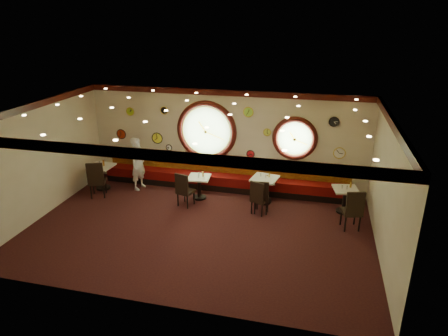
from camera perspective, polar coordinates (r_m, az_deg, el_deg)
floor at (r=10.74m, az=-3.67°, el=-8.77°), size 9.00×6.00×0.00m
ceiling at (r=9.56m, az=-4.12°, el=8.11°), size 9.00×6.00×0.02m
wall_back at (r=12.77m, az=0.12°, el=4.07°), size 9.00×0.02×3.20m
wall_front at (r=7.52m, az=-10.77°, el=-9.14°), size 9.00×0.02×3.20m
wall_left at (r=12.11m, az=-24.66°, el=1.13°), size 0.02×6.00×3.20m
wall_right at (r=9.76m, az=22.26°, el=-3.09°), size 0.02×6.00×3.20m
molding_back at (r=12.36m, az=0.08°, el=10.71°), size 9.00×0.10×0.18m
molding_front at (r=6.94m, az=-11.45°, el=1.92°), size 9.00×0.10×0.18m
molding_left at (r=11.70m, az=-25.59°, el=8.07°), size 0.10×6.00×0.18m
molding_right at (r=9.28m, az=23.23°, el=5.48°), size 0.10×6.00×0.18m
banquette_base at (r=13.03m, az=-0.17°, el=-2.60°), size 8.00×0.55×0.20m
banquette_seat at (r=12.94m, az=-0.17°, el=-1.58°), size 8.00×0.55×0.30m
banquette_back at (r=12.99m, az=0.06°, el=0.41°), size 8.00×0.10×0.55m
porthole_left_glass at (r=12.84m, az=-2.49°, el=5.31°), size 1.66×0.02×1.66m
porthole_left_frame at (r=12.82m, az=-2.51°, el=5.30°), size 1.98×0.18×1.98m
porthole_left_ring at (r=12.80m, az=-2.55°, el=5.26°), size 1.61×0.03×1.61m
porthole_right_glass at (r=12.40m, az=10.08°, el=4.18°), size 1.10×0.02×1.10m
porthole_right_frame at (r=12.38m, az=10.08°, el=4.16°), size 1.38×0.18×1.38m
porthole_right_ring at (r=12.35m, az=10.07°, el=4.12°), size 1.09×0.03×1.09m
wall_clock_0 at (r=12.47m, az=16.16°, el=2.07°), size 0.34×0.03×0.34m
wall_clock_1 at (r=13.11m, az=-8.53°, el=8.14°), size 0.24×0.03×0.24m
wall_clock_2 at (r=12.33m, az=3.51°, el=7.99°), size 0.30×0.03×0.30m
wall_clock_3 at (r=12.20m, az=15.43°, el=6.39°), size 0.28×0.03×0.28m
wall_clock_4 at (r=13.62m, az=-13.25°, el=7.87°), size 0.26×0.03×0.26m
wall_clock_5 at (r=13.40m, az=-7.85°, el=2.91°), size 0.20×0.03×0.20m
wall_clock_6 at (r=12.40m, az=6.19°, el=5.11°), size 0.22×0.03×0.22m
wall_clock_7 at (r=13.46m, az=-9.50°, el=4.24°), size 0.36×0.03×0.36m
wall_clock_8 at (r=12.69m, az=3.82°, el=2.02°), size 0.24×0.03×0.24m
wall_clock_9 at (r=14.00m, az=-14.45°, el=4.72°), size 0.32×0.03×0.32m
table_a at (r=13.50m, az=-17.05°, el=-0.85°), size 0.75×0.75×0.80m
table_b at (r=12.27m, az=-3.56°, el=-2.41°), size 0.71×0.71×0.72m
table_c at (r=12.03m, az=5.78°, el=-2.69°), size 0.85×0.85×0.81m
table_d at (r=12.19m, az=5.66°, el=-2.80°), size 0.73×0.73×0.67m
table_e at (r=11.91m, az=16.88°, el=-4.04°), size 0.78×0.78×0.74m
chair_a at (r=12.84m, az=-17.78°, el=-1.30°), size 0.63×0.63×0.72m
chair_b at (r=11.74m, az=-5.78°, el=-2.81°), size 0.55×0.55×0.65m
chair_c at (r=11.33m, az=5.33°, el=-3.85°), size 0.46×0.46×0.63m
chair_d at (r=11.27m, az=4.94°, el=-3.96°), size 0.55×0.55×0.63m
chair_e at (r=10.93m, az=17.98°, el=-5.42°), size 0.59×0.59×0.70m
condiment_a_salt at (r=13.51m, az=-17.36°, el=0.72°), size 0.04×0.04×0.11m
condiment_b_salt at (r=12.25m, az=-3.62°, el=-0.87°), size 0.04×0.04×0.10m
condiment_c_salt at (r=11.98m, az=5.27°, el=-0.99°), size 0.03×0.03×0.09m
condiment_d_salt at (r=12.13m, az=5.32°, el=-1.42°), size 0.03×0.03×0.09m
condiment_a_pepper at (r=13.34m, az=-17.13°, el=0.48°), size 0.04×0.04×0.11m
condiment_b_pepper at (r=12.10m, az=-3.67°, el=-1.14°), size 0.04×0.04×0.10m
condiment_c_pepper at (r=11.88m, az=5.98°, el=-1.21°), size 0.03×0.03×0.09m
condiment_d_pepper at (r=12.04m, az=6.00°, el=-1.57°), size 0.04×0.04×0.11m
condiment_a_bottle at (r=13.35m, az=-16.84°, el=0.69°), size 0.06×0.06×0.18m
condiment_b_bottle at (r=12.16m, az=-3.03°, el=-0.88°), size 0.05×0.05×0.16m
condiment_c_bottle at (r=11.94m, az=6.47°, el=-1.00°), size 0.04×0.04×0.14m
condiment_d_bottle at (r=12.08m, az=6.20°, el=-1.39°), size 0.05×0.05×0.15m
condiment_e_salt at (r=11.77m, az=16.53°, el=-2.60°), size 0.03×0.03×0.09m
condiment_e_pepper at (r=11.75m, az=17.16°, el=-2.68°), size 0.04×0.04×0.10m
condiment_e_bottle at (r=11.90m, az=17.66°, el=-2.28°), size 0.05×0.05×0.17m
waiter at (r=13.10m, az=-12.15°, el=0.63°), size 0.55×0.71×1.72m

